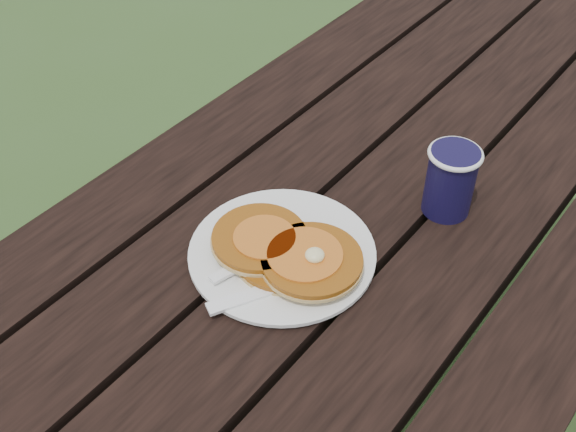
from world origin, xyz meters
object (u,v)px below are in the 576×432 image
Objects in this scene: plate at (282,254)px; pancake_stack at (287,252)px; picnic_table at (337,379)px; coffee_cup at (451,178)px.

plate is 0.03m from pancake_stack.
pancake_stack is (-0.03, -0.11, 0.41)m from picnic_table.
coffee_cup is at bearing 52.60° from picnic_table.
pancake_stack is 2.00× the size of coffee_cup.
coffee_cup is at bearing 63.48° from pancake_stack.
coffee_cup is (0.09, 0.12, 0.44)m from picnic_table.
picnic_table is 0.47m from coffee_cup.
pancake_stack is (0.01, -0.01, 0.02)m from plate.
picnic_table is 8.39× the size of pancake_stack.
picnic_table is 0.40m from plate.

